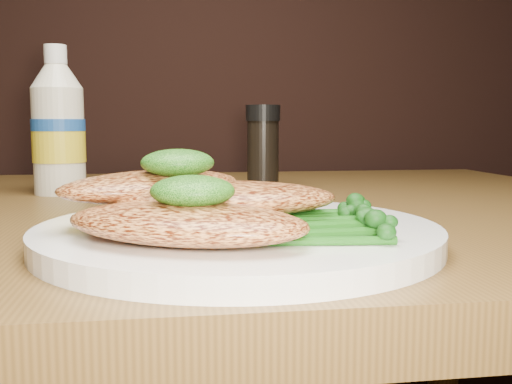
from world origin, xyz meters
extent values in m
cylinder|color=white|center=(0.08, 0.81, 0.76)|extent=(0.30, 0.30, 0.02)
ellipsoid|color=#D68644|center=(0.04, 0.75, 0.78)|extent=(0.18, 0.15, 0.03)
ellipsoid|color=#D68644|center=(0.06, 0.79, 0.79)|extent=(0.17, 0.09, 0.02)
ellipsoid|color=#D68644|center=(0.01, 0.82, 0.79)|extent=(0.17, 0.14, 0.02)
ellipsoid|color=black|center=(0.04, 0.75, 0.80)|extent=(0.06, 0.06, 0.02)
ellipsoid|color=black|center=(0.03, 0.80, 0.81)|extent=(0.06, 0.05, 0.02)
camera|label=1|loc=(0.03, 0.38, 0.84)|focal=41.22mm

